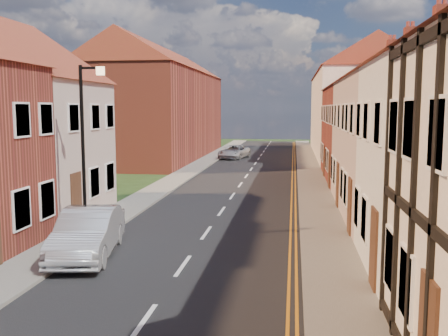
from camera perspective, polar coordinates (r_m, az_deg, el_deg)
road at (r=26.72m, az=0.95°, el=-3.24°), size 7.00×90.00×0.02m
pavement_left at (r=27.58m, az=-8.17°, el=-2.88°), size 1.80×90.00×0.12m
pavement_right at (r=26.54m, az=10.44°, el=-3.31°), size 1.80×90.00×0.12m
cottage_r_pink at (r=25.73m, az=21.78°, el=5.89°), size 8.30×6.00×9.00m
cottage_r_white_far at (r=31.01m, az=19.41°, el=6.08°), size 8.30×5.20×9.00m
cottage_r_cream_far at (r=36.32m, az=17.73°, el=6.19°), size 8.30×6.00×9.00m
cottage_l_pink at (r=23.56m, az=-24.23°, el=5.48°), size 8.30×6.30×8.80m
block_right_far at (r=51.47m, az=14.89°, el=7.29°), size 8.30×24.20×10.50m
block_left_far at (r=47.78m, az=-7.27°, el=7.52°), size 8.30×24.20×10.50m
lamppost at (r=17.61m, az=-15.57°, el=2.86°), size 0.88×0.15×6.00m
car_mid at (r=16.48m, az=-15.30°, el=-7.18°), size 2.40×4.82×1.52m
car_distant at (r=46.61m, az=1.17°, el=1.85°), size 2.96×4.86×1.26m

